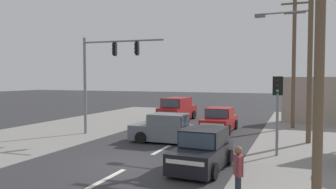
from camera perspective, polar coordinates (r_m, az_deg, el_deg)
The scene contains 14 objects.
ground_plane at distance 13.56m, azimuth -5.99°, elevation -12.01°, with size 140.00×140.00×0.00m, color #303033.
lane_dash_near at distance 11.88m, azimuth -10.57°, elevation -14.15°, with size 0.20×2.40×0.01m, color silver.
lane_dash_mid at distance 16.20m, azimuth -1.03°, elevation -9.54°, with size 0.20×2.40×0.01m, color silver.
lane_dash_far at distance 20.83m, azimuth 4.26°, elevation -6.79°, with size 0.20×2.40×0.01m, color silver.
kerb_left_verge at distance 21.63m, azimuth -21.39°, elevation -6.60°, with size 8.00×40.00×0.02m, color gray.
utility_pole_midground_right at distance 19.02m, azimuth 23.12°, elevation 7.97°, with size 3.78×0.40×9.78m.
utility_pole_background_right at distance 24.36m, azimuth 21.07°, elevation 5.68°, with size 1.80×0.26×9.08m.
traffic_signal_mast at distance 20.44m, azimuth -11.20°, elevation 4.64°, with size 5.28×0.53×6.00m.
pedestal_signal_right_kerb at distance 15.32m, azimuth 18.53°, elevation -1.26°, with size 0.44×0.29×3.56m.
sedan_oncoming_near at distance 21.88m, azimuth 8.99°, elevation -4.51°, with size 1.91×4.25×1.56m.
suv_crossing_left at distance 27.27m, azimuth 1.62°, elevation -2.66°, with size 2.25×4.63×1.90m.
hatchback_receding_far at distance 12.79m, azimuth 6.04°, elevation -9.67°, with size 1.91×3.71×1.53m.
sedan_kerbside_parked at distance 17.80m, azimuth 0.21°, elevation -6.14°, with size 4.26×1.93×1.56m.
pedestrian_at_kerb at distance 9.29m, azimuth 12.13°, elevation -13.07°, with size 0.32×0.54×1.63m.
Camera 1 is at (6.05, -11.63, 3.44)m, focal length 35.00 mm.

